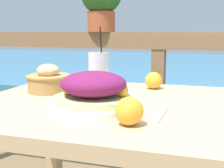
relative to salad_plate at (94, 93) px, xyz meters
The scene contains 9 objects.
patio_table 0.20m from the salad_plate, 55.57° to the left, with size 1.00×0.77×0.74m.
railing_fence 0.81m from the salad_plate, 85.22° to the left, with size 2.80×0.08×0.96m.
sea_backdrop 3.35m from the salad_plate, 88.83° to the left, with size 12.00×4.00×0.52m.
salad_plate is the anchor object (origin of this frame).
drink_glass 0.20m from the salad_plate, 105.41° to the left, with size 0.07×0.08×0.25m.
bread_basket 0.32m from the salad_plate, 143.87° to the left, with size 0.17×0.17×0.11m.
fork 0.21m from the salad_plate, ahead, with size 0.02×0.18×0.00m.
orange_near_basket 0.20m from the salad_plate, 42.21° to the right, with size 0.07×0.07×0.07m.
orange_near_glass 0.39m from the salad_plate, 72.29° to the left, with size 0.07×0.07×0.07m.
Camera 1 is at (0.26, -0.96, 0.98)m, focal length 50.00 mm.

